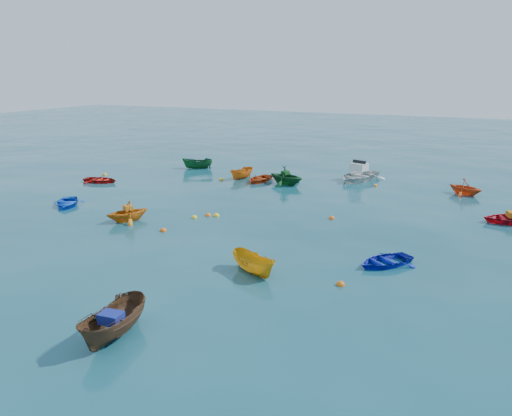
% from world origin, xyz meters
% --- Properties ---
extents(ground, '(160.00, 160.00, 0.00)m').
position_xyz_m(ground, '(0.00, 0.00, 0.00)').
color(ground, '#093B46').
rests_on(ground, ground).
extents(dinghy_blue_sw, '(3.31, 3.47, 0.59)m').
position_xyz_m(dinghy_blue_sw, '(-12.15, 1.63, 0.00)').
color(dinghy_blue_sw, blue).
rests_on(dinghy_blue_sw, ground).
extents(sampan_brown_mid, '(1.51, 3.34, 1.25)m').
position_xyz_m(sampan_brown_mid, '(1.96, -10.36, 0.00)').
color(sampan_brown_mid, '#4E311C').
rests_on(sampan_brown_mid, ground).
extents(dinghy_blue_se, '(3.26, 3.41, 0.57)m').
position_xyz_m(dinghy_blue_se, '(8.85, -0.03, 0.00)').
color(dinghy_blue_se, '#0D1AAC').
rests_on(dinghy_blue_se, ground).
extents(dinghy_orange_w, '(3.12, 3.25, 1.32)m').
position_xyz_m(dinghy_orange_w, '(-6.28, 0.53, 0.00)').
color(dinghy_orange_w, orange).
rests_on(dinghy_orange_w, ground).
extents(sampan_yellow_mid, '(2.85, 2.16, 1.04)m').
position_xyz_m(sampan_yellow_mid, '(3.83, -3.47, 0.00)').
color(sampan_yellow_mid, orange).
rests_on(sampan_yellow_mid, ground).
extents(dinghy_red_nw, '(3.06, 2.40, 0.58)m').
position_xyz_m(dinghy_red_nw, '(-15.07, 8.10, 0.00)').
color(dinghy_red_nw, '#B0130E').
rests_on(dinghy_red_nw, ground).
extents(sampan_orange_n, '(1.56, 2.78, 1.01)m').
position_xyz_m(sampan_orange_n, '(-5.49, 14.02, 0.00)').
color(sampan_orange_n, '#CE6C13').
rests_on(sampan_orange_n, ground).
extents(dinghy_green_n, '(3.47, 3.18, 1.55)m').
position_xyz_m(dinghy_green_n, '(-1.38, 13.56, 0.00)').
color(dinghy_green_n, '#11491E').
rests_on(dinghy_green_n, ground).
extents(dinghy_red_far, '(2.37, 3.12, 0.61)m').
position_xyz_m(dinghy_red_far, '(-3.70, 13.70, 0.00)').
color(dinghy_red_far, '#BE3B0F').
rests_on(dinghy_red_far, ground).
extents(dinghy_orange_far, '(3.11, 2.96, 1.28)m').
position_xyz_m(dinghy_orange_far, '(11.45, 15.85, 0.00)').
color(dinghy_orange_far, '#D54614').
rests_on(dinghy_orange_far, ground).
extents(sampan_green_far, '(2.86, 2.19, 1.05)m').
position_xyz_m(sampan_green_far, '(-11.08, 16.28, 0.00)').
color(sampan_green_far, '#125024').
rests_on(sampan_green_far, ground).
extents(motorboat_white, '(4.44, 5.27, 1.53)m').
position_xyz_m(motorboat_white, '(3.36, 17.52, 0.00)').
color(motorboat_white, silver).
rests_on(motorboat_white, ground).
extents(tarp_blue_a, '(0.78, 0.62, 0.35)m').
position_xyz_m(tarp_blue_a, '(1.97, -10.51, 0.80)').
color(tarp_blue_a, navy).
rests_on(tarp_blue_a, sampan_brown_mid).
extents(tarp_orange_a, '(0.71, 0.66, 0.28)m').
position_xyz_m(tarp_orange_a, '(-6.26, 0.57, 0.80)').
color(tarp_orange_a, orange).
rests_on(tarp_orange_a, dinghy_orange_w).
extents(tarp_green_b, '(0.57, 0.67, 0.28)m').
position_xyz_m(tarp_green_b, '(-1.48, 13.59, 0.92)').
color(tarp_green_b, '#114717').
rests_on(tarp_green_b, dinghy_green_n).
extents(tarp_orange_b, '(0.70, 0.79, 0.32)m').
position_xyz_m(tarp_orange_b, '(14.28, 9.65, 0.52)').
color(tarp_orange_b, '#BE6A13').
rests_on(tarp_orange_b, dinghy_red_ne).
extents(buoy_or_a, '(0.38, 0.38, 0.38)m').
position_xyz_m(buoy_or_a, '(-3.26, -0.20, 0.00)').
color(buoy_or_a, '#F05B0D').
rests_on(buoy_or_a, ground).
extents(buoy_ye_a, '(0.38, 0.38, 0.38)m').
position_xyz_m(buoy_ye_a, '(-2.03, 3.62, 0.00)').
color(buoy_ye_a, yellow).
rests_on(buoy_ye_a, ground).
extents(buoy_or_b, '(0.37, 0.37, 0.37)m').
position_xyz_m(buoy_or_b, '(7.62, -3.10, 0.00)').
color(buoy_or_b, '#D15B0B').
rests_on(buoy_or_b, ground).
extents(buoy_ye_b, '(0.38, 0.38, 0.38)m').
position_xyz_m(buoy_ye_b, '(-16.69, 10.40, 0.00)').
color(buoy_ye_b, gold).
rests_on(buoy_ye_b, ground).
extents(buoy_or_c, '(0.36, 0.36, 0.36)m').
position_xyz_m(buoy_or_c, '(-2.52, 3.45, 0.00)').
color(buoy_or_c, orange).
rests_on(buoy_or_c, ground).
extents(buoy_ye_c, '(0.35, 0.35, 0.35)m').
position_xyz_m(buoy_ye_c, '(-3.05, 2.71, 0.00)').
color(buoy_ye_c, yellow).
rests_on(buoy_ye_c, ground).
extents(buoy_or_d, '(0.36, 0.36, 0.36)m').
position_xyz_m(buoy_or_d, '(4.53, 6.04, 0.00)').
color(buoy_or_d, '#FF580D').
rests_on(buoy_or_d, ground).
extents(buoy_ye_d, '(0.36, 0.36, 0.36)m').
position_xyz_m(buoy_ye_d, '(-6.79, 12.90, 0.00)').
color(buoy_ye_d, yellow).
rests_on(buoy_ye_d, ground).
extents(buoy_or_e, '(0.33, 0.33, 0.33)m').
position_xyz_m(buoy_or_e, '(5.05, 15.93, 0.00)').
color(buoy_or_e, orange).
rests_on(buoy_or_e, ground).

